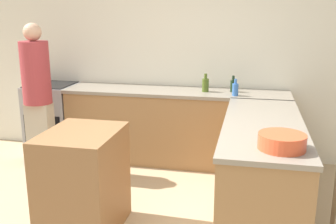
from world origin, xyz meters
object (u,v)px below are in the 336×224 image
island_table (84,182)px  wine_bottle_dark (233,85)px  person_by_range (37,93)px  mixing_bowl (282,141)px  water_bottle_blue (235,89)px  olive_oil_bottle (205,85)px  range_oven (53,119)px

island_table → wine_bottle_dark: bearing=57.7°
island_table → person_by_range: 1.59m
mixing_bowl → water_bottle_blue: (-0.41, 1.75, 0.02)m
mixing_bowl → water_bottle_blue: water_bottle_blue is taller
person_by_range → mixing_bowl: bearing=-25.7°
olive_oil_bottle → person_by_range: 1.96m
wine_bottle_dark → person_by_range: person_by_range is taller
mixing_bowl → person_by_range: 2.91m
range_oven → olive_oil_bottle: olive_oil_bottle is taller
mixing_bowl → person_by_range: person_by_range is taller
island_table → person_by_range: (-1.03, 1.10, 0.50)m
range_oven → person_by_range: (0.19, -0.65, 0.49)m
water_bottle_blue → person_by_range: bearing=-167.5°
range_oven → island_table: 2.14m
island_table → wine_bottle_dark: wine_bottle_dark is taller
mixing_bowl → olive_oil_bottle: olive_oil_bottle is taller
olive_oil_bottle → mixing_bowl: bearing=-68.0°
range_oven → mixing_bowl: bearing=-34.3°
wine_bottle_dark → range_oven: bearing=-178.6°
olive_oil_bottle → person_by_range: size_ratio=0.13×
mixing_bowl → person_by_range: size_ratio=0.19×
water_bottle_blue → wine_bottle_dark: size_ratio=0.99×
island_table → wine_bottle_dark: (1.15, 1.81, 0.55)m
olive_oil_bottle → wine_bottle_dark: olive_oil_bottle is taller
person_by_range → wine_bottle_dark: bearing=18.1°
range_oven → olive_oil_bottle: size_ratio=4.28×
olive_oil_bottle → person_by_range: person_by_range is taller
island_table → olive_oil_bottle: size_ratio=4.10×
mixing_bowl → wine_bottle_dark: 2.02m
water_bottle_blue → olive_oil_bottle: bearing=155.9°
range_oven → mixing_bowl: 3.44m
island_table → mixing_bowl: 1.69m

